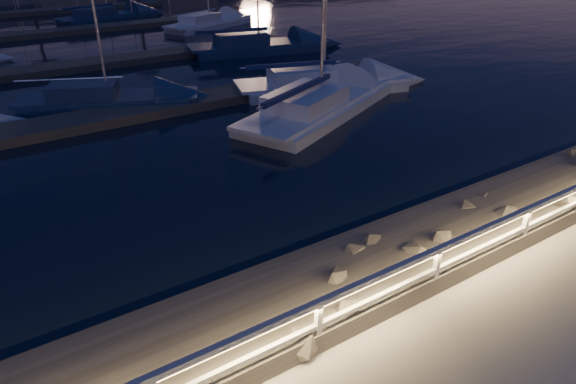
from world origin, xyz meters
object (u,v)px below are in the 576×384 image
guard_rail (498,231)px  sailboat_c (319,82)px  sailboat_f (104,99)px  sailboat_k (208,22)px  sailboat_d (317,104)px  sailboat_g (255,45)px  sailboat_l (105,16)px

guard_rail → sailboat_c: bearing=67.8°
guard_rail → sailboat_f: bearing=101.9°
guard_rail → sailboat_k: bearing=74.9°
guard_rail → sailboat_k: sailboat_k is taller
sailboat_c → sailboat_f: sailboat_c is taller
guard_rail → sailboat_d: bearing=72.2°
sailboat_g → sailboat_f: bearing=-137.7°
sailboat_g → sailboat_l: (-4.56, 18.15, -0.03)m
guard_rail → sailboat_l: (3.31, 42.40, -0.94)m
sailboat_f → guard_rail: bearing=-53.4°
sailboat_g → sailboat_k: (1.43, 10.16, -0.03)m
sailboat_g → sailboat_k: sailboat_g is taller
sailboat_l → sailboat_g: bearing=-89.7°
sailboat_f → sailboat_g: sailboat_g is taller
guard_rail → sailboat_c: sailboat_c is taller
guard_rail → sailboat_g: (7.87, 24.26, -0.91)m
sailboat_f → sailboat_k: size_ratio=0.95×
sailboat_k → sailboat_d: bearing=-125.7°
guard_rail → sailboat_c: size_ratio=2.97×
guard_rail → sailboat_k: size_ratio=3.11×
sailboat_d → sailboat_g: bearing=47.4°
sailboat_c → sailboat_f: size_ratio=1.10×
sailboat_k → sailboat_f: bearing=-150.4°
sailboat_c → sailboat_l: (-2.71, 27.68, -0.02)m
sailboat_k → guard_rail: bearing=-127.2°
sailboat_c → sailboat_f: (-9.78, 3.15, -0.01)m
sailboat_k → sailboat_g: bearing=-120.1°
guard_rail → sailboat_g: size_ratio=2.84×
sailboat_f → sailboat_l: (7.07, 24.53, -0.01)m
sailboat_c → sailboat_d: size_ratio=0.88×
sailboat_d → sailboat_g: sailboat_d is taller
sailboat_c → sailboat_f: 10.28m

